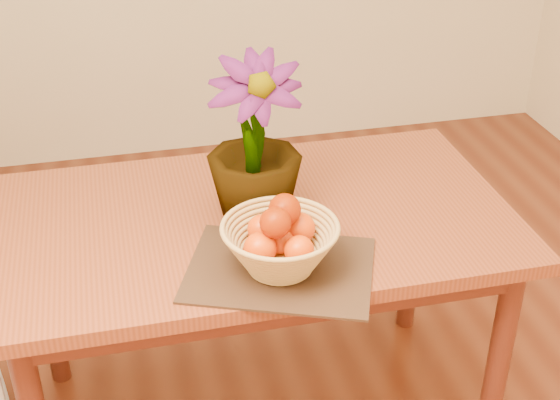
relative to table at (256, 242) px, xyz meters
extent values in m
cube|color=brown|center=(0.00, 0.00, 0.07)|extent=(1.40, 0.80, 0.04)
cube|color=#491C11|center=(0.00, 0.00, 0.01)|extent=(1.28, 0.68, 0.08)
cylinder|color=#491C11|center=(0.62, -0.32, -0.31)|extent=(0.06, 0.06, 0.71)
cylinder|color=#491C11|center=(-0.62, 0.32, -0.31)|extent=(0.06, 0.06, 0.71)
cylinder|color=#491C11|center=(0.62, 0.32, -0.31)|extent=(0.06, 0.06, 0.71)
cube|color=#3C2215|center=(0.00, -0.27, 0.09)|extent=(0.54, 0.48, 0.01)
cylinder|color=tan|center=(0.00, -0.27, 0.10)|extent=(0.14, 0.14, 0.01)
sphere|color=#DD5203|center=(0.00, -0.27, 0.18)|extent=(0.06, 0.06, 0.06)
sphere|color=#DD5203|center=(0.06, -0.24, 0.18)|extent=(0.08, 0.08, 0.08)
sphere|color=#DD5203|center=(-0.03, -0.21, 0.18)|extent=(0.07, 0.07, 0.07)
sphere|color=#DD5203|center=(-0.05, -0.30, 0.18)|extent=(0.08, 0.08, 0.08)
sphere|color=#DD5203|center=(0.04, -0.32, 0.18)|extent=(0.07, 0.07, 0.07)
sphere|color=#DD5203|center=(0.02, -0.24, 0.25)|extent=(0.08, 0.08, 0.08)
sphere|color=#DD5203|center=(-0.01, -0.29, 0.24)|extent=(0.07, 0.07, 0.07)
sphere|color=#DD5203|center=(0.02, -0.24, 0.25)|extent=(0.08, 0.08, 0.08)
sphere|color=#DD5203|center=(-0.01, -0.29, 0.24)|extent=(0.07, 0.07, 0.07)
imported|color=#174915|center=(0.00, 0.00, 0.31)|extent=(0.28, 0.28, 0.45)
camera|label=1|loc=(-0.35, -1.78, 1.20)|focal=50.00mm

